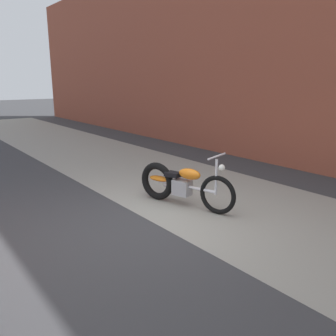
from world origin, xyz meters
TOP-DOWN VIEW (x-y plane):
  - ground_plane at (0.00, 0.00)m, footprint 80.00×80.00m
  - sidewalk_slab at (0.00, 1.75)m, footprint 36.00×3.50m
  - motorcycle_orange at (-0.43, 0.87)m, footprint 1.95×0.81m

SIDE VIEW (x-z plane):
  - ground_plane at x=0.00m, z-range 0.00..0.00m
  - sidewalk_slab at x=0.00m, z-range 0.00..0.01m
  - motorcycle_orange at x=-0.43m, z-range -0.12..0.91m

